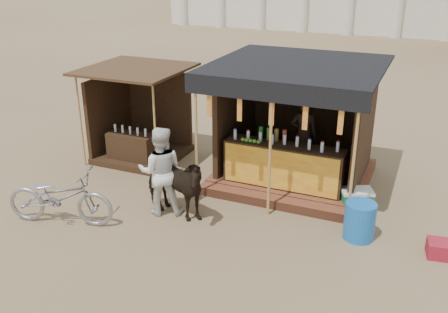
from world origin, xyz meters
name	(u,v)px	position (x,y,z in m)	size (l,w,h in m)	color
ground	(190,241)	(0.00, 0.00, 0.00)	(120.00, 120.00, 0.00)	#846B4C
main_stall	(295,139)	(1.01, 3.36, 1.03)	(3.60, 3.61, 2.78)	brown
secondary_stall	(137,125)	(-3.17, 3.24, 0.85)	(2.40, 2.40, 2.38)	#362513
cow	(174,186)	(-0.71, 0.71, 0.68)	(0.73, 1.61, 1.36)	black
motorbike	(60,197)	(-2.63, -0.38, 0.56)	(0.75, 2.14, 1.12)	gray
bystander	(161,171)	(-1.03, 0.78, 0.92)	(0.90, 0.70, 1.85)	silver
blue_barrel	(360,221)	(2.85, 1.36, 0.36)	(0.58, 0.58, 0.72)	#175FB0
red_crate	(440,249)	(4.27, 1.31, 0.14)	(0.43, 0.40, 0.29)	maroon
cooler	(356,200)	(2.61, 2.46, 0.23)	(0.76, 0.67, 0.46)	#186E36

